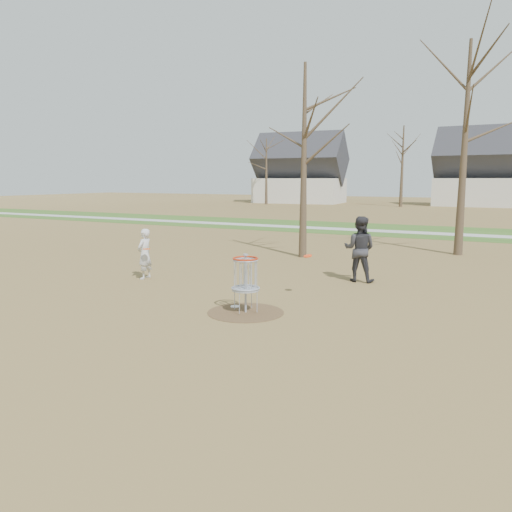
{
  "coord_description": "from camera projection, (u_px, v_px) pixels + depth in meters",
  "views": [
    {
      "loc": [
        5.42,
        -9.98,
        3.09
      ],
      "look_at": [
        -0.5,
        1.5,
        1.1
      ],
      "focal_mm": 35.0,
      "sensor_mm": 36.0,
      "label": 1
    }
  ],
  "objects": [
    {
      "name": "footpath",
      "position": [
        408.0,
        232.0,
        29.25
      ],
      "size": [
        160.0,
        1.5,
        0.01
      ],
      "primitive_type": "cube",
      "color": "#9E9E99",
      "rests_on": "green_band"
    },
    {
      "name": "dirt_circle",
      "position": [
        246.0,
        312.0,
        11.69
      ],
      "size": [
        1.8,
        1.8,
        0.01
      ],
      "primitive_type": "cylinder",
      "color": "#47331E",
      "rests_on": "ground"
    },
    {
      "name": "disc_grounded",
      "position": [
        235.0,
        306.0,
        12.16
      ],
      "size": [
        0.22,
        0.22,
        0.02
      ],
      "primitive_type": "cylinder",
      "color": "white",
      "rests_on": "dirt_circle"
    },
    {
      "name": "ground",
      "position": [
        246.0,
        312.0,
        11.69
      ],
      "size": [
        160.0,
        160.0,
        0.0
      ],
      "primitive_type": "plane",
      "color": "brown",
      "rests_on": "ground"
    },
    {
      "name": "bare_trees",
      "position": [
        469.0,
        152.0,
        41.51
      ],
      "size": [
        52.62,
        44.98,
        9.0
      ],
      "color": "#382B1E",
      "rests_on": "ground"
    },
    {
      "name": "player_standing",
      "position": [
        145.0,
        254.0,
        15.53
      ],
      "size": [
        0.4,
        0.59,
        1.58
      ],
      "primitive_type": "imported",
      "rotation": [
        0.0,
        0.0,
        -1.52
      ],
      "color": "silver",
      "rests_on": "ground"
    },
    {
      "name": "player_throwing",
      "position": [
        359.0,
        249.0,
        15.12
      ],
      "size": [
        1.01,
        0.81,
        1.99
      ],
      "primitive_type": "imported",
      "rotation": [
        0.0,
        0.0,
        3.2
      ],
      "color": "#2E2D32",
      "rests_on": "ground"
    },
    {
      "name": "disc_golf_basket",
      "position": [
        246.0,
        274.0,
        11.55
      ],
      "size": [
        0.64,
        0.64,
        1.35
      ],
      "color": "#9EA3AD",
      "rests_on": "ground"
    },
    {
      "name": "houses_row",
      "position": [
        505.0,
        175.0,
        55.37
      ],
      "size": [
        56.51,
        10.01,
        7.26
      ],
      "color": "silver",
      "rests_on": "ground"
    },
    {
      "name": "green_band",
      "position": [
        411.0,
        231.0,
        30.13
      ],
      "size": [
        160.0,
        8.0,
        0.01
      ],
      "primitive_type": "cube",
      "color": "#2D5119",
      "rests_on": "ground"
    },
    {
      "name": "discs_in_play",
      "position": [
        225.0,
        252.0,
        14.06
      ],
      "size": [
        5.32,
        0.56,
        0.15
      ],
      "color": "#FF3B0D",
      "rests_on": "ground"
    }
  ]
}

